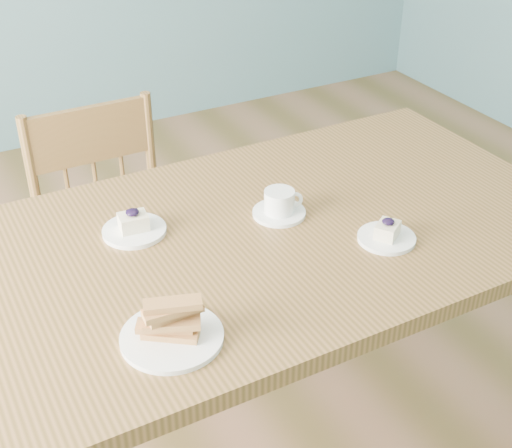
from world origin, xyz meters
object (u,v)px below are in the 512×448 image
object	(u,v)px
cheesecake_plate_far	(134,227)
dining_chair	(116,251)
coffee_cup	(280,205)
dining_table	(273,255)
biscotti_plate	(171,327)
cheesecake_plate_near	(387,235)

from	to	relation	value
cheesecake_plate_far	dining_chair	bearing A→B (deg)	81.49
cheesecake_plate_far	coffee_cup	size ratio (longest dim) A/B	1.15
dining_chair	cheesecake_plate_far	bearing A→B (deg)	-98.91
dining_table	dining_chair	size ratio (longest dim) A/B	1.66
coffee_cup	biscotti_plate	world-z (taller)	biscotti_plate
cheesecake_plate_far	coffee_cup	distance (m)	0.37
dining_chair	cheesecake_plate_near	world-z (taller)	dining_chair
biscotti_plate	dining_table	bearing A→B (deg)	34.65
dining_chair	coffee_cup	world-z (taller)	dining_chair
dining_chair	cheesecake_plate_near	distance (m)	0.97
cheesecake_plate_near	cheesecake_plate_far	size ratio (longest dim) A/B	0.90
biscotti_plate	cheesecake_plate_far	bearing A→B (deg)	80.38
dining_chair	cheesecake_plate_far	distance (m)	0.59
cheesecake_plate_near	biscotti_plate	distance (m)	0.60
cheesecake_plate_near	biscotti_plate	world-z (taller)	biscotti_plate
dining_table	coffee_cup	world-z (taller)	coffee_cup
dining_table	cheesecake_plate_near	bearing A→B (deg)	-39.61
coffee_cup	biscotti_plate	bearing A→B (deg)	-125.27
cheesecake_plate_far	biscotti_plate	bearing A→B (deg)	-99.62
dining_chair	cheesecake_plate_far	xyz separation A→B (m)	(-0.07, -0.45, 0.37)
dining_table	cheesecake_plate_far	world-z (taller)	cheesecake_plate_far
cheesecake_plate_near	coffee_cup	world-z (taller)	coffee_cup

